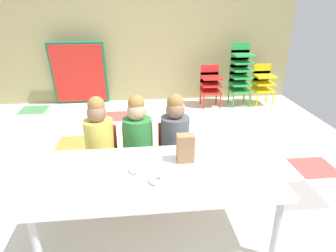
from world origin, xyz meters
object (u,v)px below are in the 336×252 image
seated_child_far_right (175,133)px  paper_plate_center_table (88,170)px  kid_chair_green_stack (241,72)px  donut_powdered_loose (136,170)px  kid_chair_red_stack (210,83)px  paper_plate_near_edge (157,182)px  kid_chair_yellow_stack (263,82)px  seated_child_near_camera (99,136)px  seated_child_middle_seat (138,134)px  paper_bag_brown (185,148)px  donut_powdered_on_plate (157,179)px  folded_activity_table (79,74)px  craft_table (157,177)px

seated_child_far_right → paper_plate_center_table: (-0.71, -0.57, -0.01)m
kid_chair_green_stack → donut_powdered_loose: kid_chair_green_stack is taller
kid_chair_red_stack → paper_plate_near_edge: size_ratio=3.78×
seated_child_far_right → kid_chair_yellow_stack: seated_child_far_right is taller
paper_plate_near_edge → donut_powdered_loose: (-0.14, 0.16, 0.01)m
seated_child_near_camera → paper_plate_center_table: (-0.03, -0.57, -0.01)m
seated_child_middle_seat → kid_chair_green_stack: 2.89m
kid_chair_yellow_stack → seated_child_far_right: bearing=-128.4°
seated_child_middle_seat → kid_chair_yellow_stack: seated_child_middle_seat is taller
paper_bag_brown → donut_powdered_loose: 0.40m
seated_child_middle_seat → donut_powdered_loose: (-0.02, -0.61, 0.00)m
kid_chair_green_stack → paper_plate_center_table: 3.56m
seated_child_far_right → kid_chair_yellow_stack: bearing=51.6°
seated_child_far_right → kid_chair_red_stack: seated_child_far_right is taller
kid_chair_green_stack → donut_powdered_loose: (-1.77, -2.91, -0.02)m
seated_child_middle_seat → donut_powdered_on_plate: size_ratio=7.44×
kid_chair_yellow_stack → folded_activity_table: bearing=174.6°
paper_bag_brown → folded_activity_table: bearing=112.7°
paper_bag_brown → paper_plate_near_edge: bearing=-130.9°
paper_plate_near_edge → paper_plate_center_table: (-0.49, 0.20, 0.00)m
craft_table → seated_child_near_camera: size_ratio=1.87×
seated_child_near_camera → seated_child_far_right: 0.69m
kid_chair_green_stack → donut_powdered_loose: size_ratio=9.94×
craft_table → seated_child_middle_seat: bearing=101.4°
donut_powdered_on_plate → paper_bag_brown: bearing=49.1°
seated_child_far_right → paper_plate_near_edge: seated_child_far_right is taller
seated_child_near_camera → donut_powdered_on_plate: 0.90m
craft_table → donut_powdered_loose: 0.16m
seated_child_near_camera → paper_bag_brown: size_ratio=4.17×
seated_child_middle_seat → paper_plate_near_edge: bearing=-81.1°
seated_child_middle_seat → seated_child_near_camera: bearing=180.0°
paper_plate_center_table → donut_powdered_loose: size_ratio=1.72×
donut_powdered_on_plate → kid_chair_green_stack: bearing=62.0°
kid_chair_red_stack → donut_powdered_on_plate: 3.27m
folded_activity_table → craft_table: bearing=-71.7°
kid_chair_yellow_stack → paper_bag_brown: (-1.80, -2.80, 0.26)m
seated_child_middle_seat → kid_chair_green_stack: size_ratio=0.88×
kid_chair_red_stack → seated_child_near_camera: bearing=-124.8°
kid_chair_yellow_stack → folded_activity_table: size_ratio=0.63×
kid_chair_yellow_stack → paper_plate_near_edge: kid_chair_yellow_stack is taller
seated_child_middle_seat → paper_plate_center_table: 0.68m
seated_child_middle_seat → donut_powdered_loose: 0.61m
kid_chair_red_stack → paper_plate_center_table: bearing=-119.5°
paper_bag_brown → paper_plate_center_table: bearing=-174.7°
seated_child_near_camera → paper_plate_near_edge: bearing=-59.0°
donut_powdered_loose → seated_child_far_right: bearing=59.3°
craft_table → folded_activity_table: (-1.06, 3.22, 0.04)m
paper_bag_brown → donut_powdered_on_plate: (-0.24, -0.27, -0.08)m
paper_plate_near_edge → seated_child_far_right: bearing=74.0°
kid_chair_red_stack → folded_activity_table: size_ratio=0.63×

